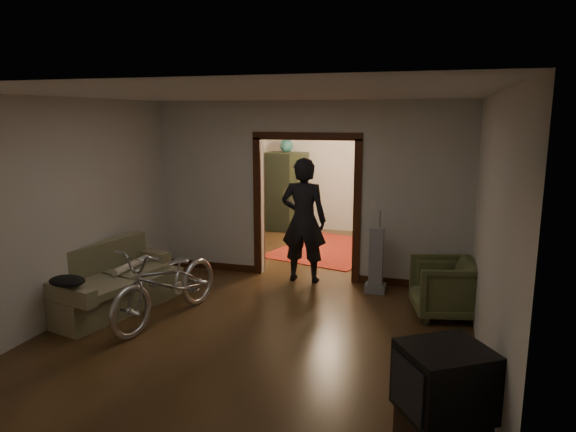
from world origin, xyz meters
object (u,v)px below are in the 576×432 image
at_px(bicycle, 167,282).
at_px(desk, 398,225).
at_px(sofa, 112,278).
at_px(person, 304,220).
at_px(locker, 287,192).
at_px(armchair, 445,288).

height_order(bicycle, desk, bicycle).
distance_m(sofa, person, 2.91).
bearing_deg(bicycle, sofa, -177.71).
bearing_deg(person, locker, -70.62).
distance_m(sofa, armchair, 4.41).
relative_size(person, locker, 1.10).
relative_size(sofa, locker, 1.05).
relative_size(sofa, armchair, 2.26).
bearing_deg(desk, armchair, -58.46).
relative_size(armchair, locker, 0.47).
height_order(bicycle, armchair, bicycle).
bearing_deg(desk, locker, -167.58).
distance_m(bicycle, locker, 5.40).
relative_size(sofa, person, 0.96).
relative_size(bicycle, armchair, 2.31).
xyz_separation_m(bicycle, armchair, (3.37, 1.17, -0.12)).
relative_size(bicycle, desk, 2.15).
xyz_separation_m(sofa, person, (2.15, 1.88, 0.55)).
bearing_deg(armchair, person, -124.93).
bearing_deg(armchair, bicycle, -84.00).
bearing_deg(desk, bicycle, -97.16).
xyz_separation_m(armchair, person, (-2.14, 0.85, 0.60)).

